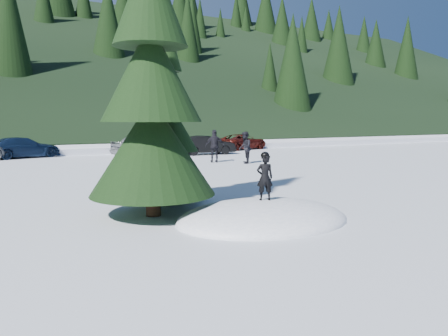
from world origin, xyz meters
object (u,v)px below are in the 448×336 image
child_skier (265,177)px  car_5 (207,145)px  spruce_tall (151,86)px  car_4 (145,145)px  car_3 (23,148)px  spruce_short (168,132)px  adult_0 (245,148)px  car_6 (242,142)px  adult_1 (215,146)px

child_skier → car_5: child_skier is taller
spruce_tall → car_4: (5.56, 17.12, -2.57)m
child_skier → car_3: bearing=-58.7°
spruce_tall → child_skier: spruce_tall is taller
spruce_tall → spruce_short: (1.00, 1.40, -1.22)m
adult_0 → car_3: adult_0 is taller
spruce_tall → adult_0: bearing=48.3°
car_5 → car_3: bearing=77.3°
spruce_short → car_5: size_ratio=1.34×
car_3 → car_4: car_4 is taller
spruce_tall → car_6: spruce_tall is taller
car_3 → adult_0: bearing=-148.6°
car_3 → car_4: (7.09, -2.93, 0.09)m
adult_1 → car_3: bearing=-20.8°
spruce_tall → car_3: bearing=94.4°
child_skier → car_4: (3.25, 18.82, -0.30)m
spruce_short → car_5: (8.97, 15.36, -1.44)m
child_skier → car_5: bearing=-91.3°
car_4 → spruce_tall: bearing=150.0°
spruce_short → car_6: (13.81, 18.53, -1.48)m
car_4 → spruce_short: bearing=151.8°
adult_0 → car_6: (5.78, 9.80, -0.27)m
spruce_tall → spruce_short: size_ratio=1.60×
car_4 → car_6: (9.25, 2.81, -0.12)m
spruce_short → child_skier: size_ratio=4.72×
spruce_short → child_skier: spruce_short is taller
spruce_short → car_3: 18.88m
car_3 → car_4: bearing=-127.9°
adult_0 → car_6: 11.38m
spruce_tall → spruce_short: 2.11m
car_4 → adult_1: bearing=-169.6°
child_skier → adult_0: bearing=-98.3°
car_3 → car_4: 7.67m
spruce_tall → car_6: 24.98m
spruce_short → car_3: spruce_short is taller
car_4 → car_6: bearing=-85.1°
spruce_tall → car_4: 18.18m
car_5 → car_6: car_5 is taller
adult_1 → car_6: bearing=-108.2°
car_5 → adult_0: bearing=175.1°
adult_0 → adult_1: bearing=-108.7°
adult_0 → car_3: bearing=-101.7°
car_5 → spruce_tall: bearing=152.5°
adult_0 → adult_1: 1.83m
adult_0 → adult_1: (-1.17, 1.41, 0.05)m
adult_1 → spruce_short: bearing=77.4°
car_3 → spruce_tall: bearing=169.0°
spruce_short → adult_1: bearing=55.9°
car_6 → car_4: bearing=90.9°
car_5 → child_skier: bearing=160.7°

